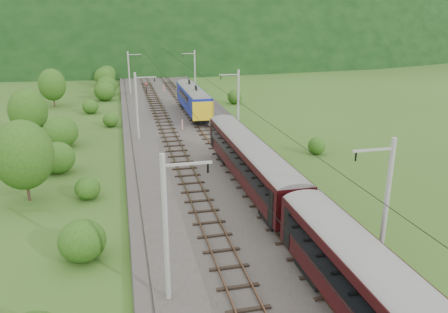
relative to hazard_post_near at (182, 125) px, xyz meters
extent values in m
plane|color=#2E4A17|center=(0.42, -35.29, -0.99)|extent=(600.00, 600.00, 0.00)
cube|color=#38332D|center=(0.42, -25.29, -0.84)|extent=(14.00, 220.00, 0.30)
cube|color=#543624|center=(-2.70, -25.29, -0.50)|extent=(0.08, 220.00, 0.15)
cube|color=#543624|center=(-1.27, -25.29, -0.50)|extent=(0.08, 220.00, 0.15)
cube|color=black|center=(-1.98, -25.29, -0.63)|extent=(2.40, 220.00, 0.12)
cube|color=#543624|center=(2.10, -25.29, -0.50)|extent=(0.08, 220.00, 0.15)
cube|color=#543624|center=(3.53, -25.29, -0.50)|extent=(0.08, 220.00, 0.15)
cube|color=black|center=(2.82, -25.29, -0.63)|extent=(2.40, 220.00, 0.12)
cylinder|color=gray|center=(-5.78, -35.29, 3.31)|extent=(0.28, 0.28, 8.00)
cube|color=gray|center=(-4.58, -35.29, 6.71)|extent=(2.40, 0.12, 0.12)
cylinder|color=black|center=(-3.58, -35.29, 6.41)|extent=(0.10, 0.10, 0.50)
cylinder|color=gray|center=(-5.78, -3.29, 3.31)|extent=(0.28, 0.28, 8.00)
cube|color=gray|center=(-4.58, -3.29, 6.71)|extent=(2.40, 0.12, 0.12)
cylinder|color=black|center=(-3.58, -3.29, 6.41)|extent=(0.10, 0.10, 0.50)
cylinder|color=gray|center=(-5.78, 28.71, 3.31)|extent=(0.28, 0.28, 8.00)
cube|color=gray|center=(-4.58, 28.71, 6.71)|extent=(2.40, 0.12, 0.12)
cylinder|color=black|center=(-3.58, 28.71, 6.41)|extent=(0.10, 0.10, 0.50)
cylinder|color=gray|center=(-5.78, 60.71, 3.31)|extent=(0.28, 0.28, 8.00)
cube|color=gray|center=(-4.58, 60.71, 6.71)|extent=(2.40, 0.12, 0.12)
cylinder|color=black|center=(-3.58, 60.71, 6.41)|extent=(0.10, 0.10, 0.50)
cylinder|color=gray|center=(-5.78, 92.71, 3.31)|extent=(0.28, 0.28, 8.00)
cube|color=gray|center=(-4.58, 92.71, 6.71)|extent=(2.40, 0.12, 0.12)
cylinder|color=black|center=(-3.58, 92.71, 6.41)|extent=(0.10, 0.10, 0.50)
cylinder|color=gray|center=(6.62, -35.29, 3.31)|extent=(0.28, 0.28, 8.00)
cube|color=gray|center=(5.42, -35.29, 6.71)|extent=(2.40, 0.12, 0.12)
cylinder|color=black|center=(4.42, -35.29, 6.41)|extent=(0.10, 0.10, 0.50)
cylinder|color=gray|center=(6.62, -3.29, 3.31)|extent=(0.28, 0.28, 8.00)
cube|color=gray|center=(5.42, -3.29, 6.71)|extent=(2.40, 0.12, 0.12)
cylinder|color=black|center=(4.42, -3.29, 6.41)|extent=(0.10, 0.10, 0.50)
cylinder|color=gray|center=(6.62, 28.71, 3.31)|extent=(0.28, 0.28, 8.00)
cube|color=gray|center=(5.42, 28.71, 6.71)|extent=(2.40, 0.12, 0.12)
cylinder|color=black|center=(4.42, 28.71, 6.41)|extent=(0.10, 0.10, 0.50)
cylinder|color=gray|center=(6.62, 60.71, 3.31)|extent=(0.28, 0.28, 8.00)
cube|color=gray|center=(5.42, 60.71, 6.71)|extent=(2.40, 0.12, 0.12)
cylinder|color=black|center=(4.42, 60.71, 6.41)|extent=(0.10, 0.10, 0.50)
cylinder|color=gray|center=(6.62, 92.71, 3.31)|extent=(0.28, 0.28, 8.00)
cube|color=gray|center=(5.42, 92.71, 6.71)|extent=(2.40, 0.12, 0.12)
cylinder|color=black|center=(4.42, 92.71, 6.41)|extent=(0.10, 0.10, 0.50)
cylinder|color=black|center=(-1.98, -25.29, 6.11)|extent=(0.03, 198.00, 0.03)
cylinder|color=black|center=(2.82, -25.29, 6.11)|extent=(0.03, 198.00, 0.03)
ellipsoid|color=black|center=(0.42, 224.71, -0.99)|extent=(504.00, 360.00, 244.00)
cylinder|color=gray|center=(2.82, -42.71, 3.08)|extent=(2.71, 20.44, 2.71)
cube|color=black|center=(4.19, -42.71, 2.15)|extent=(0.05, 18.08, 1.07)
cube|color=black|center=(2.82, -35.52, 0.00)|extent=(2.05, 2.99, 0.84)
cube|color=black|center=(2.82, -21.30, 1.82)|extent=(2.71, 20.54, 2.80)
cylinder|color=gray|center=(2.82, -21.30, 3.08)|extent=(2.71, 20.44, 2.71)
cube|color=black|center=(1.44, -21.30, 2.15)|extent=(0.05, 18.08, 1.07)
cube|color=black|center=(4.19, -21.30, 2.15)|extent=(0.05, 18.08, 1.07)
cube|color=black|center=(2.82, -28.48, 0.00)|extent=(2.05, 2.99, 0.84)
cube|color=black|center=(2.82, -14.11, 0.00)|extent=(2.05, 2.99, 0.84)
cube|color=#132095|center=(2.82, 8.52, 1.82)|extent=(2.71, 16.81, 2.80)
cylinder|color=gray|center=(2.82, 8.52, 3.08)|extent=(2.71, 16.72, 2.71)
cube|color=black|center=(1.44, 8.52, 2.15)|extent=(0.05, 14.79, 1.07)
cube|color=black|center=(4.19, 8.52, 2.15)|extent=(0.05, 14.79, 1.07)
cube|color=black|center=(2.82, 2.64, 0.00)|extent=(2.05, 2.99, 0.84)
cube|color=black|center=(2.82, 14.40, 0.00)|extent=(2.05, 2.99, 0.84)
cube|color=gold|center=(2.82, 16.72, 1.63)|extent=(2.76, 0.50, 2.52)
cube|color=gold|center=(2.82, 0.32, 1.63)|extent=(2.76, 0.50, 2.52)
cube|color=black|center=(2.82, 11.52, 3.73)|extent=(0.08, 1.60, 0.84)
cylinder|color=red|center=(0.00, 0.00, 0.00)|extent=(0.15, 0.15, 1.38)
cylinder|color=red|center=(0.70, 30.64, 0.03)|extent=(0.15, 0.15, 1.45)
cylinder|color=black|center=(-2.74, 29.06, 0.24)|extent=(0.13, 0.13, 1.86)
sphere|color=red|center=(-2.74, 29.06, 1.21)|extent=(0.22, 0.22, 0.22)
ellipsoid|color=#244412|center=(-10.45, -29.77, 0.32)|extent=(2.93, 2.93, 2.63)
ellipsoid|color=#244412|center=(-10.73, -19.95, -0.05)|extent=(2.10, 2.10, 1.89)
ellipsoid|color=#244412|center=(-13.91, -12.71, 0.55)|extent=(3.42, 3.42, 3.08)
ellipsoid|color=#244412|center=(-14.59, -3.59, 0.80)|extent=(3.97, 3.97, 3.58)
ellipsoid|color=#244412|center=(-9.12, 5.11, -0.04)|extent=(2.12, 2.12, 1.91)
ellipsoid|color=#244412|center=(-12.27, 14.53, 0.12)|extent=(2.47, 2.47, 2.23)
ellipsoid|color=#244412|center=(-10.33, 25.22, 0.68)|extent=(3.71, 3.71, 3.34)
ellipsoid|color=#244412|center=(-10.07, 31.14, 0.79)|extent=(3.95, 3.95, 3.56)
ellipsoid|color=#244412|center=(-10.64, 42.60, 1.05)|extent=(4.53, 4.53, 4.07)
ellipsoid|color=#244412|center=(-10.32, 50.38, 0.80)|extent=(3.99, 3.99, 3.59)
ellipsoid|color=#244412|center=(-10.27, 57.78, 0.70)|extent=(3.77, 3.77, 3.39)
cylinder|color=black|center=(-15.43, -19.20, 0.85)|extent=(0.24, 0.24, 3.69)
ellipsoid|color=#244412|center=(-15.43, -19.20, 2.96)|extent=(4.74, 4.74, 5.69)
cylinder|color=black|center=(-18.43, 0.03, 0.76)|extent=(0.24, 0.24, 3.50)
ellipsoid|color=#244412|center=(-18.43, 0.03, 2.75)|extent=(4.50, 4.50, 5.40)
cylinder|color=black|center=(-18.49, 21.64, 0.72)|extent=(0.24, 0.24, 3.43)
ellipsoid|color=#244412|center=(-18.49, 21.64, 2.68)|extent=(4.40, 4.40, 5.29)
ellipsoid|color=#244412|center=(12.96, -12.87, -0.13)|extent=(1.92, 1.92, 1.73)
ellipsoid|color=#244412|center=(11.48, 16.94, 0.14)|extent=(2.51, 2.51, 2.26)
camera|label=1|loc=(-7.46, -55.09, 13.52)|focal=35.00mm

